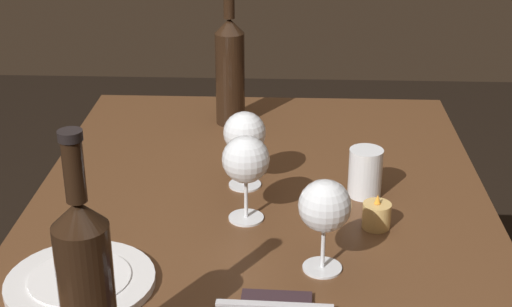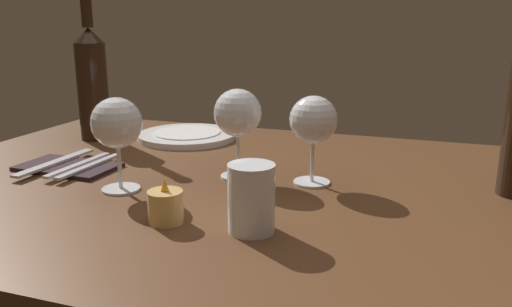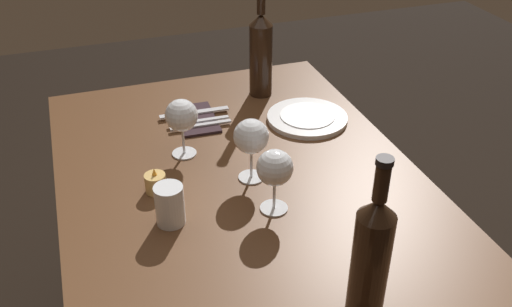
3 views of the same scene
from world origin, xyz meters
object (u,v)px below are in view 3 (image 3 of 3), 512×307
object	(u,v)px
wine_glass_right	(251,138)
fork_inner	(199,121)
wine_bottle	(371,255)
wine_bottle_second	(261,53)
folded_napkin	(197,119)
votive_candle	(156,183)
table_knife	(194,112)
wine_glass_left	(181,117)
dinner_plate	(307,118)
fork_outer	(201,125)
water_tumbler	(170,207)
wine_glass_centre	(275,169)

from	to	relation	value
wine_glass_right	fork_inner	size ratio (longest dim) A/B	0.92
wine_bottle	fork_inner	xyz separation A→B (m)	(0.79, 0.12, -0.13)
wine_bottle_second	folded_napkin	world-z (taller)	wine_bottle_second
wine_bottle_second	votive_candle	distance (m)	0.60
wine_glass_right	folded_napkin	distance (m)	0.36
folded_napkin	table_knife	world-z (taller)	table_knife
wine_glass_left	wine_glass_right	bearing A→B (deg)	-140.54
wine_bottle_second	dinner_plate	world-z (taller)	wine_bottle_second
wine_glass_left	wine_bottle_second	world-z (taller)	wine_bottle_second
wine_bottle	table_knife	size ratio (longest dim) A/B	1.62
wine_bottle_second	fork_outer	xyz separation A→B (m)	(-0.15, 0.24, -0.13)
water_tumbler	votive_candle	xyz separation A→B (m)	(0.13, 0.01, -0.02)
wine_glass_right	dinner_plate	xyz separation A→B (m)	(0.23, -0.25, -0.11)
water_tumbler	votive_candle	bearing A→B (deg)	4.78
wine_glass_centre	dinner_plate	xyz separation A→B (m)	(0.37, -0.24, -0.11)
wine_bottle	folded_napkin	xyz separation A→B (m)	(0.82, 0.12, -0.13)
water_tumbler	votive_candle	world-z (taller)	water_tumbler
folded_napkin	fork_inner	world-z (taller)	fork_inner
dinner_plate	wine_glass_left	bearing A→B (deg)	99.78
wine_glass_right	fork_outer	world-z (taller)	wine_glass_right
wine_bottle	fork_outer	world-z (taller)	wine_bottle
fork_inner	folded_napkin	bearing A→B (deg)	0.00
dinner_plate	folded_napkin	bearing A→B (deg)	71.49
water_tumbler	folded_napkin	xyz separation A→B (m)	(0.44, -0.17, -0.04)
wine_bottle	wine_bottle_second	xyz separation A→B (m)	(0.92, -0.11, 0.00)
wine_glass_left	water_tumbler	size ratio (longest dim) A/B	1.66
wine_glass_centre	wine_bottle_second	bearing A→B (deg)	-16.23
wine_glass_right	folded_napkin	size ratio (longest dim) A/B	0.86
wine_glass_left	votive_candle	world-z (taller)	wine_glass_left
wine_glass_centre	fork_inner	distance (m)	0.47
wine_bottle	wine_glass_right	bearing A→B (deg)	7.64
wine_bottle	fork_inner	bearing A→B (deg)	8.87
wine_glass_left	wine_glass_centre	distance (m)	0.34
wine_bottle_second	folded_napkin	xyz separation A→B (m)	(-0.10, 0.24, -0.14)
folded_napkin	fork_outer	size ratio (longest dim) A/B	1.07
wine_glass_centre	wine_bottle	size ratio (longest dim) A/B	0.47
wine_glass_right	wine_bottle_second	xyz separation A→B (m)	(0.44, -0.18, 0.02)
wine_glass_left	wine_glass_right	world-z (taller)	wine_glass_right
wine_glass_left	wine_glass_right	xyz separation A→B (m)	(-0.17, -0.14, 0.00)
fork_outer	table_knife	size ratio (longest dim) A/B	0.86
wine_bottle_second	wine_bottle	bearing A→B (deg)	172.93
wine_bottle_second	water_tumbler	size ratio (longest dim) A/B	3.67
water_tumbler	table_knife	xyz separation A→B (m)	(0.47, -0.17, -0.03)
wine_glass_left	water_tumbler	xyz separation A→B (m)	(-0.27, 0.09, -0.07)
votive_candle	folded_napkin	world-z (taller)	votive_candle
votive_candle	wine_glass_centre	bearing A→B (deg)	-122.54
wine_glass_centre	table_knife	distance (m)	0.52
wine_bottle	dinner_plate	size ratio (longest dim) A/B	1.43
water_tumbler	fork_inner	distance (m)	0.45
wine_glass_right	water_tumbler	bearing A→B (deg)	115.35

